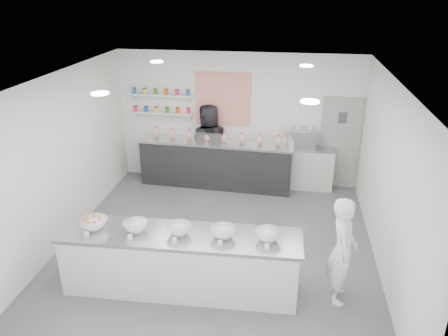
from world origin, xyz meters
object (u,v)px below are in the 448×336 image
Objects in this scene: back_bar at (216,164)px; staff_right at (210,144)px; woman_prep at (342,251)px; espresso_machine at (303,139)px; staff_left at (205,144)px; prep_counter at (180,262)px; espresso_ledge at (304,168)px.

back_bar is 0.49m from staff_right.
staff_right reaches higher than woman_prep.
espresso_machine is 2.13m from staff_right.
back_bar is at bearing -174.13° from espresso_machine.
espresso_machine is 0.30× the size of staff_left.
woman_prep reaches higher than prep_counter.
staff_right is (-0.29, 4.02, 0.44)m from prep_counter.
staff_right is (-0.18, 0.25, 0.39)m from back_bar.
prep_counter is at bearing -85.27° from back_bar.
back_bar is at bearing -174.32° from espresso_ledge.
staff_left is at bearing 37.79° from woman_prep.
prep_counter is at bearing 72.90° from staff_left.
staff_right is at bearing 128.21° from back_bar.
staff_right reaches higher than espresso_machine.
espresso_machine is 3.86m from woman_prep.
back_bar is 0.54m from staff_left.
woman_prep is at bearing 102.79° from staff_left.
espresso_machine is at bearing 155.87° from staff_left.
back_bar is 1.89× the size of staff_left.
staff_left is (-2.22, 0.05, -0.26)m from espresso_machine.
back_bar is 2.66× the size of espresso_ledge.
espresso_machine is at bearing 63.61° from prep_counter.
espresso_ledge is at bearing 163.47° from staff_right.
staff_right is at bearing 178.62° from espresso_machine.
woman_prep is at bearing 2.19° from prep_counter.
espresso_ledge is at bearing 62.81° from prep_counter.
back_bar is 6.35× the size of espresso_machine.
prep_counter is 4.42m from espresso_machine.
staff_left reaches higher than prep_counter.
woman_prep is 4.68m from staff_right.
espresso_ledge is at bearing 9.23° from woman_prep.
back_bar is 2.01m from espresso_ledge.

